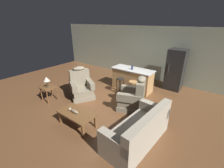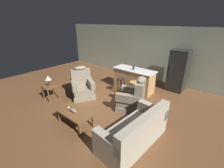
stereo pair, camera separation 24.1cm
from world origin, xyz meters
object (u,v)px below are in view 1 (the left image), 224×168
Objects in this scene: couch at (139,131)px; bar_stool_left at (120,83)px; recliner_near_island at (134,97)px; bar_stool_right at (133,86)px; recliner_near_lamp at (81,87)px; table_lamp at (46,80)px; fish_figurine at (74,111)px; end_table at (49,89)px; bottle_tall_green at (132,68)px; refrigerator at (175,70)px; coffee_table at (77,114)px; kitchen_island at (132,79)px.

couch reaches higher than bar_stool_left.
recliner_near_island is 1.76× the size of bar_stool_right.
recliner_near_lamp is 1.76× the size of bar_stool_right.
bar_stool_left is at bearing -54.54° from recliner_near_island.
recliner_near_lamp is 2.93× the size of table_lamp.
fish_figurine is 1.96m from table_lamp.
bar_stool_left reaches higher than end_table.
recliner_near_island is 3.17m from end_table.
bottle_tall_green is at bearing 67.87° from bar_stool_left.
refrigerator is at bearing 49.13° from end_table.
recliner_near_lamp is 1.30m from table_lamp.
recliner_near_island is 2.63m from refrigerator.
bar_stool_right is at bearing 42.21° from table_lamp.
bar_stool_right is 3.18× the size of bottle_tall_green.
fish_figurine is 0.28× the size of recliner_near_island.
coffee_table is at bearing 24.50° from fish_figurine.
end_table is at bearing 6.25° from recliner_near_island.
table_lamp is at bearing -130.46° from refrigerator.
bar_stool_left is (-0.11, 2.51, 0.01)m from fish_figurine.
table_lamp is 0.23× the size of kitchen_island.
bar_stool_left is at bearing -41.69° from couch.
bar_stool_right is (2.40, 2.12, 0.01)m from end_table.
bottle_tall_green reaches higher than fish_figurine.
kitchen_island is at bearing 54.52° from table_lamp.
table_lamp is 2.81m from bar_stool_left.
bottle_tall_green reaches higher than coffee_table.
recliner_near_lamp is at bearing -131.97° from bar_stool_left.
kitchen_island is (1.26, 1.80, 0.06)m from recliner_near_lamp.
table_lamp reaches higher than bar_stool_right.
end_table is at bearing 170.01° from coffee_table.
end_table is (-0.75, -0.95, 0.04)m from recliner_near_lamp.
couch is 4.78× the size of table_lamp.
refrigerator is (0.59, 2.52, 0.46)m from recliner_near_island.
coffee_table is 3.24× the size of fish_figurine.
recliner_near_lamp is 1.76× the size of bar_stool_left.
end_table is (-1.91, 0.38, -0.00)m from fish_figurine.
couch is at bearing 15.11° from coffee_table.
recliner_near_lamp is at bearing -144.65° from bar_stool_right.
table_lamp is (-3.70, -0.15, 0.53)m from couch.
refrigerator is (-0.31, 3.83, 0.54)m from couch.
recliner_near_lamp reaches higher than couch.
bar_stool_left is at bearing 92.47° from fish_figurine.
end_table is 0.32× the size of refrigerator.
bottle_tall_green reaches higher than end_table.
bar_stool_left and bar_stool_right have the same top height.
coffee_table is 0.62× the size of refrigerator.
bar_stool_right is at bearing -78.60° from recliner_near_island.
recliner_near_island is at bearing -58.19° from kitchen_island.
bar_stool_right is at bearing -51.98° from couch.
fish_figurine is at bearing -10.80° from table_lamp.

